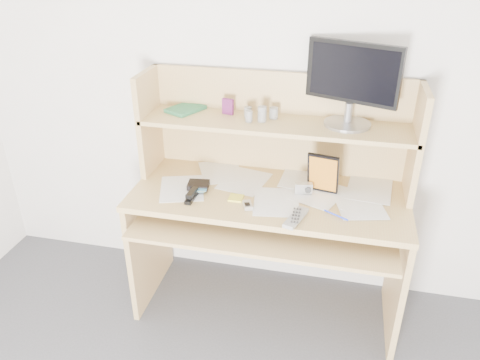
% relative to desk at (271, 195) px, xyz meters
% --- Properties ---
extents(back_wall, '(3.60, 0.04, 2.50)m').
position_rel_desk_xyz_m(back_wall, '(0.00, 0.24, 0.56)').
color(back_wall, white).
rests_on(back_wall, floor).
extents(desk, '(1.40, 0.70, 1.30)m').
position_rel_desk_xyz_m(desk, '(0.00, 0.00, 0.00)').
color(desk, tan).
rests_on(desk, floor).
extents(paper_clutter, '(1.32, 0.54, 0.01)m').
position_rel_desk_xyz_m(paper_clutter, '(0.00, -0.08, 0.06)').
color(paper_clutter, white).
rests_on(paper_clutter, desk).
extents(keyboard, '(0.40, 0.17, 0.03)m').
position_rel_desk_xyz_m(keyboard, '(-0.01, -0.17, -0.03)').
color(keyboard, black).
rests_on(keyboard, desk).
extents(tv_remote, '(0.10, 0.19, 0.02)m').
position_rel_desk_xyz_m(tv_remote, '(0.16, -0.31, 0.07)').
color(tv_remote, gray).
rests_on(tv_remote, paper_clutter).
extents(flip_phone, '(0.07, 0.09, 0.02)m').
position_rel_desk_xyz_m(flip_phone, '(-0.08, -0.24, 0.07)').
color(flip_phone, silver).
rests_on(flip_phone, paper_clutter).
extents(stapler, '(0.04, 0.12, 0.04)m').
position_rel_desk_xyz_m(stapler, '(-0.37, -0.23, 0.08)').
color(stapler, black).
rests_on(stapler, paper_clutter).
extents(wallet, '(0.12, 0.10, 0.03)m').
position_rel_desk_xyz_m(wallet, '(-0.37, -0.11, 0.08)').
color(wallet, black).
rests_on(wallet, paper_clutter).
extents(sticky_note_pad, '(0.07, 0.07, 0.01)m').
position_rel_desk_xyz_m(sticky_note_pad, '(-0.15, -0.17, 0.06)').
color(sticky_note_pad, yellow).
rests_on(sticky_note_pad, desk).
extents(digital_camera, '(0.09, 0.05, 0.05)m').
position_rel_desk_xyz_m(digital_camera, '(0.17, -0.05, 0.09)').
color(digital_camera, '#B2B2B4').
rests_on(digital_camera, paper_clutter).
extents(game_case, '(0.16, 0.05, 0.22)m').
position_rel_desk_xyz_m(game_case, '(0.26, -0.03, 0.17)').
color(game_case, black).
rests_on(game_case, paper_clutter).
extents(blue_pen, '(0.12, 0.07, 0.01)m').
position_rel_desk_xyz_m(blue_pen, '(0.34, -0.23, 0.07)').
color(blue_pen, '#1C33D4').
rests_on(blue_pen, paper_clutter).
extents(card_box, '(0.06, 0.03, 0.08)m').
position_rel_desk_xyz_m(card_box, '(-0.26, 0.13, 0.43)').
color(card_box, maroon).
rests_on(card_box, desk).
extents(shelf_book, '(0.21, 0.23, 0.02)m').
position_rel_desk_xyz_m(shelf_book, '(-0.50, 0.13, 0.40)').
color(shelf_book, '#30783B').
rests_on(shelf_book, desk).
extents(chip_stack_a, '(0.04, 0.04, 0.05)m').
position_rel_desk_xyz_m(chip_stack_a, '(-0.15, 0.11, 0.41)').
color(chip_stack_a, black).
rests_on(chip_stack_a, desk).
extents(chip_stack_b, '(0.05, 0.05, 0.06)m').
position_rel_desk_xyz_m(chip_stack_b, '(-0.13, 0.04, 0.42)').
color(chip_stack_b, white).
rests_on(chip_stack_b, desk).
extents(chip_stack_c, '(0.05, 0.05, 0.06)m').
position_rel_desk_xyz_m(chip_stack_c, '(-0.02, 0.12, 0.42)').
color(chip_stack_c, black).
rests_on(chip_stack_c, desk).
extents(chip_stack_d, '(0.06, 0.06, 0.08)m').
position_rel_desk_xyz_m(chip_stack_d, '(-0.07, 0.06, 0.43)').
color(chip_stack_d, silver).
rests_on(chip_stack_d, desk).
extents(monitor, '(0.44, 0.24, 0.40)m').
position_rel_desk_xyz_m(monitor, '(0.35, 0.13, 0.60)').
color(monitor, '#9C9DA1').
rests_on(monitor, desk).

